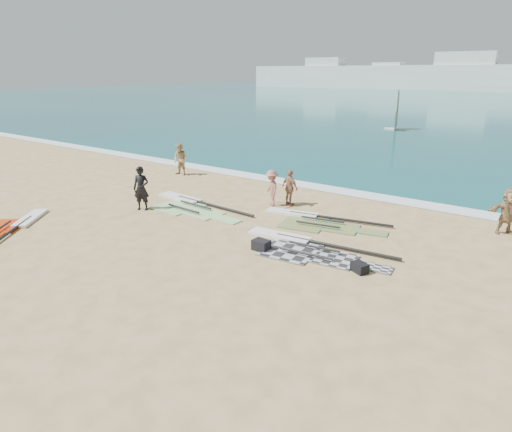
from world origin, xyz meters
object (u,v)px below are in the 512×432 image
Objects in this scene: person_wetsuit at (141,188)px; beachgoer_left at (181,159)px; gear_bag_far at (360,267)px; beachgoer_back at (290,188)px; rig_green at (190,205)px; beachgoer_mid at (271,188)px; rig_grey at (302,246)px; gear_bag_near at (261,245)px; beachgoer_right at (508,211)px; rig_orange at (313,220)px; rig_red at (7,227)px.

person_wetsuit is 6.96m from beachgoer_left.
gear_bag_far is 0.31× the size of beachgoer_back.
gear_bag_far is at bearing -29.10° from beachgoer_left.
beachgoer_mid reaches higher than rig_green.
gear_bag_near reaches higher than rig_grey.
person_wetsuit reaches higher than gear_bag_near.
person_wetsuit reaches higher than beachgoer_right.
gear_bag_far reaches higher than rig_grey.
beachgoer_mid is (-3.71, 3.56, 0.81)m from rig_grey.
beachgoer_left is at bearing 6.21° from beachgoer_back.
gear_bag_far is 7.53m from beachgoer_mid.
beachgoer_mid is (-6.18, 4.25, 0.71)m from gear_bag_far.
beachgoer_mid reaches higher than rig_orange.
gear_bag_far is at bearing 5.95° from gear_bag_near.
rig_grey is at bearing -7.74° from rig_green.
rig_grey is at bearing -1.84° from beachgoer_mid.
rig_orange and rig_red have the same top height.
beachgoer_back is (3.78, 2.86, 0.80)m from rig_green.
rig_grey is 5.21m from beachgoer_mid.
beachgoer_mid is at bearing 160.28° from beachgoer_right.
rig_orange is (5.79, 1.44, -0.00)m from rig_green.
person_wetsuit is at bearing 170.66° from beachgoer_right.
beachgoer_left reaches higher than gear_bag_far.
rig_green is 7.61m from rig_red.
rig_orange is at bearing 171.03° from beachgoer_right.
gear_bag_far is (3.54, -3.45, 0.11)m from rig_orange.
person_wetsuit reaches higher than beachgoer_back.
rig_orange is 4.95m from gear_bag_far.
rig_orange is at bearing 91.23° from rig_red.
rig_red is 12.15m from beachgoer_back.
gear_bag_near is 9.75m from beachgoer_right.
rig_green is at bearing -46.69° from beachgoer_left.
beachgoer_left is (-10.64, 2.87, 0.92)m from rig_orange.
beachgoer_left is 1.14× the size of beachgoer_back.
rig_green is (-6.86, 1.33, 0.00)m from rig_grey.
rig_green is 1.06× the size of rig_orange.
gear_bag_far is (9.33, -2.01, 0.11)m from rig_green.
rig_red is at bearing -86.58° from beachgoer_mid.
gear_bag_near reaches higher than rig_red.
gear_bag_far is 10.70m from person_wetsuit.
beachgoer_mid reaches higher than gear_bag_near.
rig_orange is 3.06× the size of beachgoer_right.
rig_grey is at bearing -167.81° from beachgoer_right.
gear_bag_far is 0.28× the size of beachgoer_right.
rig_grey is at bearing -79.89° from rig_orange.
rig_orange is 1.11× the size of rig_red.
rig_red is 10.51m from gear_bag_near.
beachgoer_mid is (3.15, 2.24, 0.81)m from rig_green.
beachgoer_right reaches higher than beachgoer_back.
rig_red is 2.92× the size of beachgoer_mid.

